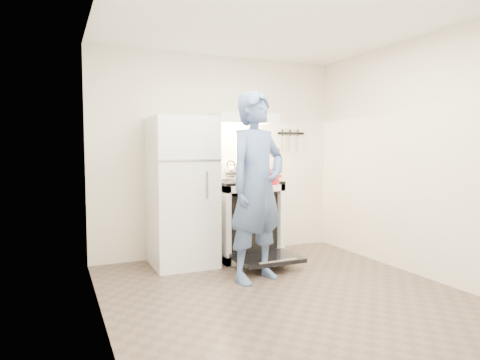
% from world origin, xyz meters
% --- Properties ---
extents(floor, '(3.60, 3.60, 0.00)m').
position_xyz_m(floor, '(0.00, 0.00, 0.00)').
color(floor, brown).
rests_on(floor, ground).
extents(back_wall, '(3.20, 0.02, 2.50)m').
position_xyz_m(back_wall, '(0.00, 1.80, 1.25)').
color(back_wall, beige).
rests_on(back_wall, ground).
extents(refrigerator, '(0.70, 0.70, 1.70)m').
position_xyz_m(refrigerator, '(-0.58, 1.45, 0.85)').
color(refrigerator, white).
rests_on(refrigerator, floor).
extents(stove_body, '(0.76, 0.65, 0.92)m').
position_xyz_m(stove_body, '(0.23, 1.48, 0.46)').
color(stove_body, white).
rests_on(stove_body, floor).
extents(cooktop, '(0.76, 0.65, 0.03)m').
position_xyz_m(cooktop, '(0.23, 1.48, 0.94)').
color(cooktop, black).
rests_on(cooktop, stove_body).
extents(backsplash, '(0.76, 0.07, 0.20)m').
position_xyz_m(backsplash, '(0.23, 1.76, 1.05)').
color(backsplash, white).
rests_on(backsplash, cooktop).
extents(oven_door, '(0.70, 0.54, 0.04)m').
position_xyz_m(oven_door, '(0.23, 0.88, 0.12)').
color(oven_door, black).
rests_on(oven_door, floor).
extents(oven_rack, '(0.60, 0.52, 0.01)m').
position_xyz_m(oven_rack, '(0.23, 1.48, 0.44)').
color(oven_rack, gray).
rests_on(oven_rack, stove_body).
extents(range_hood, '(0.76, 0.50, 0.12)m').
position_xyz_m(range_hood, '(0.23, 1.55, 1.71)').
color(range_hood, white).
rests_on(range_hood, back_wall).
extents(knife_strip, '(0.40, 0.02, 0.03)m').
position_xyz_m(knife_strip, '(1.05, 1.79, 1.55)').
color(knife_strip, black).
rests_on(knife_strip, back_wall).
extents(pizza_stone, '(0.30, 0.30, 0.02)m').
position_xyz_m(pizza_stone, '(0.14, 1.42, 0.45)').
color(pizza_stone, '#916C4D').
rests_on(pizza_stone, oven_rack).
extents(tea_kettle, '(0.20, 0.17, 0.25)m').
position_xyz_m(tea_kettle, '(0.08, 1.58, 1.07)').
color(tea_kettle, '#BBBBC0').
rests_on(tea_kettle, cooktop).
extents(utensil_jar, '(0.10, 0.10, 0.13)m').
position_xyz_m(utensil_jar, '(0.53, 1.22, 1.05)').
color(utensil_jar, silver).
rests_on(utensil_jar, cooktop).
extents(person, '(0.81, 0.66, 1.92)m').
position_xyz_m(person, '(-0.05, 0.58, 0.96)').
color(person, navy).
rests_on(person, floor).
extents(dutch_oven, '(0.36, 0.29, 0.24)m').
position_xyz_m(dutch_oven, '(0.22, 0.90, 1.02)').
color(dutch_oven, red).
rests_on(dutch_oven, person).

